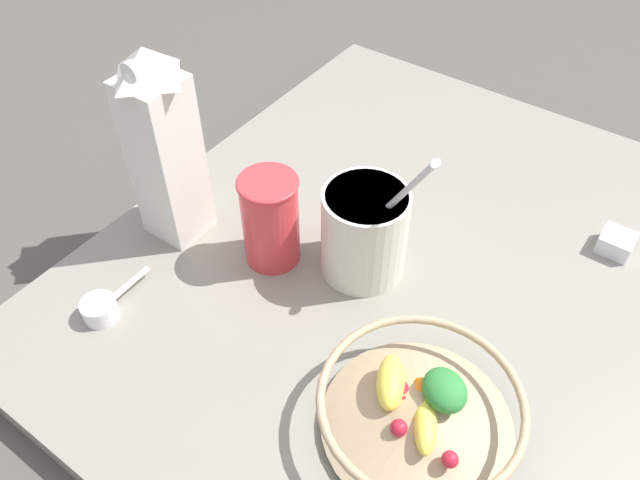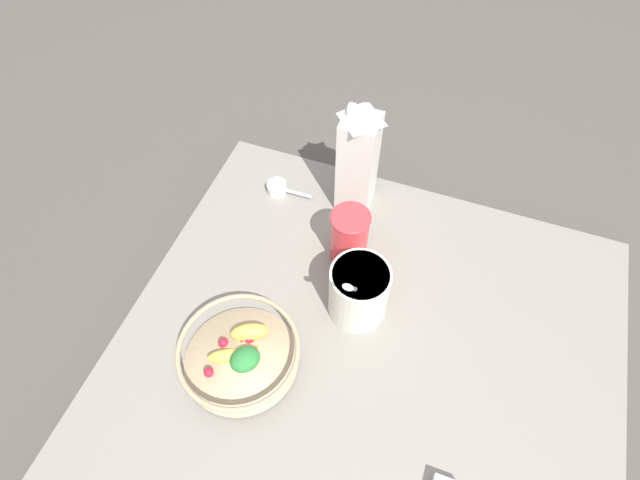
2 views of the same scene
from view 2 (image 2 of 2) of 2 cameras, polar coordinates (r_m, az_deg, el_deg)
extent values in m
plane|color=#4C4742|center=(1.01, 4.46, -15.28)|extent=(6.00, 6.00, 0.00)
cube|color=gray|center=(0.99, 4.54, -14.88)|extent=(0.95, 0.95, 0.04)
cylinder|color=tan|center=(0.98, -8.92, -13.40)|extent=(0.12, 0.12, 0.01)
cone|color=tan|center=(0.96, -9.15, -12.77)|extent=(0.22, 0.22, 0.05)
torus|color=tan|center=(0.94, -9.34, -12.22)|extent=(0.23, 0.23, 0.01)
ellipsoid|color=#EFD64C|center=(0.94, -10.66, -12.87)|extent=(0.05, 0.07, 0.02)
ellipsoid|color=#EFD64C|center=(0.95, -8.04, -10.36)|extent=(0.06, 0.08, 0.03)
cylinder|color=orange|center=(0.95, -8.79, -12.44)|extent=(0.03, 0.05, 0.01)
sphere|color=red|center=(0.95, -8.94, -11.64)|extent=(0.01, 0.01, 0.01)
sphere|color=red|center=(0.95, -8.13, -11.15)|extent=(0.02, 0.02, 0.02)
sphere|color=red|center=(0.96, -10.99, -11.44)|extent=(0.02, 0.02, 0.02)
sphere|color=red|center=(0.94, -12.61, -14.55)|extent=(0.02, 0.02, 0.02)
sphere|color=red|center=(0.94, -8.92, -13.25)|extent=(0.01, 0.01, 0.01)
ellipsoid|color=#2D7F38|center=(0.92, -8.56, -13.33)|extent=(0.07, 0.07, 0.03)
cube|color=silver|center=(1.08, 4.32, 8.63)|extent=(0.08, 0.08, 0.25)
pyramid|color=silver|center=(0.98, 4.86, 14.47)|extent=(0.08, 0.08, 0.04)
cylinder|color=white|center=(0.99, 3.66, 14.67)|extent=(0.03, 0.01, 0.03)
cylinder|color=silver|center=(0.97, 4.44, -5.93)|extent=(0.12, 0.12, 0.13)
cylinder|color=white|center=(0.92, 4.66, -4.30)|extent=(0.11, 0.11, 0.02)
cylinder|color=silver|center=(0.88, 3.89, -5.59)|extent=(0.09, 0.01, 0.16)
ellipsoid|color=silver|center=(0.79, 3.20, -5.41)|extent=(0.01, 0.02, 0.01)
cylinder|color=#DB383D|center=(1.03, 3.36, 0.34)|extent=(0.08, 0.08, 0.14)
torus|color=#DB383D|center=(0.98, 3.55, 2.58)|extent=(0.08, 0.08, 0.01)
cylinder|color=white|center=(1.19, -4.96, 5.97)|extent=(0.05, 0.05, 0.03)
cylinder|color=white|center=(1.17, -2.48, 5.33)|extent=(0.01, 0.06, 0.01)
camera|label=1|loc=(0.67, -50.30, 13.17)|focal=35.00mm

